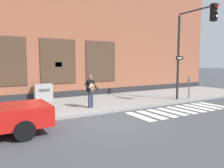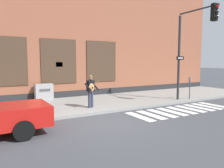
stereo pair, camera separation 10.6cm
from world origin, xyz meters
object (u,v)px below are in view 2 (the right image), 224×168
at_px(traffic_light, 192,39).
at_px(parking_meter, 190,84).
at_px(busker, 91,89).
at_px(utility_box, 44,92).

xyz_separation_m(traffic_light, parking_meter, (0.82, 0.73, -2.73)).
relative_size(busker, parking_meter, 1.17).
bearing_deg(parking_meter, utility_box, 152.78).
relative_size(parking_meter, utility_box, 1.35).
distance_m(parking_meter, utility_box, 9.20).
bearing_deg(parking_meter, traffic_light, -138.25).
xyz_separation_m(busker, utility_box, (-1.59, 3.49, -0.45)).
height_order(busker, utility_box, busker).
height_order(traffic_light, utility_box, traffic_light).
xyz_separation_m(traffic_light, utility_box, (-7.36, 4.93, -3.16)).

